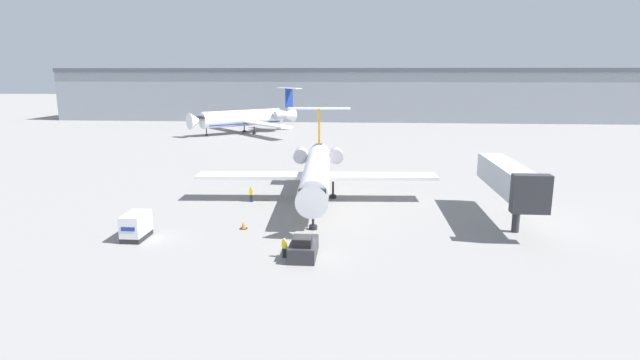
# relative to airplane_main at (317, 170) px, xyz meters

# --- Properties ---
(ground_plane) EXTENTS (600.00, 600.00, 0.00)m
(ground_plane) POSITION_rel_airplane_main_xyz_m (0.81, -18.78, -3.53)
(ground_plane) COLOR gray
(terminal_building) EXTENTS (180.00, 16.80, 16.02)m
(terminal_building) POSITION_rel_airplane_main_xyz_m (0.81, 101.22, 4.51)
(terminal_building) COLOR #8C939E
(terminal_building) RESTS_ON ground
(airplane_main) EXTENTS (28.14, 28.64, 9.92)m
(airplane_main) POSITION_rel_airplane_main_xyz_m (0.00, 0.00, 0.00)
(airplane_main) COLOR white
(airplane_main) RESTS_ON ground
(pushback_tug) EXTENTS (2.12, 4.20, 1.95)m
(pushback_tug) POSITION_rel_airplane_main_xyz_m (0.51, -18.68, -2.80)
(pushback_tug) COLOR #2D2D33
(pushback_tug) RESTS_ON ground
(luggage_cart) EXTENTS (1.76, 3.17, 2.36)m
(luggage_cart) POSITION_rel_airplane_main_xyz_m (-15.02, -15.41, -2.35)
(luggage_cart) COLOR #232326
(luggage_cart) RESTS_ON ground
(worker_near_tug) EXTENTS (0.40, 0.24, 1.63)m
(worker_near_tug) POSITION_rel_airplane_main_xyz_m (-1.02, -18.97, -2.69)
(worker_near_tug) COLOR #232838
(worker_near_tug) RESTS_ON ground
(worker_by_wing) EXTENTS (0.40, 0.25, 1.76)m
(worker_by_wing) POSITION_rel_airplane_main_xyz_m (-7.47, -1.62, -2.61)
(worker_by_wing) COLOR #232838
(worker_by_wing) RESTS_ON ground
(traffic_cone_left) EXTENTS (0.65, 0.65, 0.69)m
(traffic_cone_left) POSITION_rel_airplane_main_xyz_m (-6.07, -11.75, -3.20)
(traffic_cone_left) COLOR black
(traffic_cone_left) RESTS_ON ground
(airplane_parked_far_left) EXTENTS (26.50, 29.17, 10.84)m
(airplane_parked_far_left) POSITION_rel_airplane_main_xyz_m (-22.97, 64.48, 0.25)
(airplane_parked_far_left) COLOR white
(airplane_parked_far_left) RESTS_ON ground
(jet_bridge) EXTENTS (3.20, 14.82, 6.19)m
(jet_bridge) POSITION_rel_airplane_main_xyz_m (19.69, -7.61, 0.93)
(jet_bridge) COLOR #2D2D33
(jet_bridge) RESTS_ON ground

